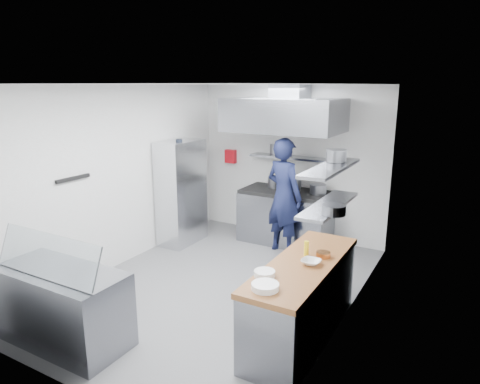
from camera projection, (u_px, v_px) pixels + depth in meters
The scene contains 35 objects.
floor at pixel (219, 285), 6.12m from camera, with size 5.00×5.00×0.00m, color #58585A.
ceiling at pixel (217, 84), 5.44m from camera, with size 5.00×5.00×0.00m, color silver.
wall_back at pixel (290, 162), 7.90m from camera, with size 3.60×0.02×2.80m, color white.
wall_front at pixel (63, 252), 3.67m from camera, with size 3.60×0.02×2.80m, color white.
wall_left at pixel (120, 177), 6.64m from camera, with size 5.00×0.02×2.80m, color white.
wall_right at pixel (350, 209), 4.93m from camera, with size 5.00×0.02×2.80m, color white.
gas_range at pixel (285, 218), 7.74m from camera, with size 1.60×0.80×0.90m, color gray.
cooktop at pixel (286, 192), 7.62m from camera, with size 1.57×0.78×0.06m, color black.
stock_pot_left at pixel (275, 182), 7.85m from camera, with size 0.25×0.25×0.20m, color slate.
stock_pot_mid at pixel (292, 184), 7.61m from camera, with size 0.31×0.31×0.24m, color slate.
stock_pot_right at pixel (318, 189), 7.40m from camera, with size 0.29×0.29×0.16m, color slate.
over_range_shelf at pixel (292, 158), 7.68m from camera, with size 1.60×0.30×0.04m, color gray.
shelf_pot_a at pixel (276, 148), 8.05m from camera, with size 0.24×0.24×0.18m, color slate.
extractor_hood at pixel (284, 115), 7.14m from camera, with size 1.90×1.15×0.55m, color gray.
hood_duct at pixel (290, 92), 7.24m from camera, with size 0.55×0.55×0.24m, color slate.
red_firebox at pixel (231, 156), 8.44m from camera, with size 0.22×0.10×0.26m, color red.
chef at pixel (284, 196), 7.15m from camera, with size 0.72×0.47×1.96m, color #121737.
wire_rack at pixel (181, 193), 7.63m from camera, with size 0.50×0.90×1.85m, color silver.
rack_bin_a at pixel (174, 202), 7.48m from camera, with size 0.15×0.18×0.17m, color white.
rack_bin_b at pixel (191, 169), 7.80m from camera, with size 0.14×0.18×0.16m, color yellow.
rack_jar at pixel (179, 144), 7.32m from camera, with size 0.11×0.11×0.18m, color black.
knife_strip at pixel (73, 178), 5.83m from camera, with size 0.04×0.55×0.05m, color black.
prep_counter_base at pixel (302, 302), 4.81m from camera, with size 0.62×2.00×0.84m, color gray.
prep_counter_top at pixel (303, 265), 4.70m from camera, with size 0.65×2.04×0.06m, color brown.
plate_stack_a at pixel (265, 286), 4.06m from camera, with size 0.27×0.27×0.06m, color white.
plate_stack_b at pixel (265, 274), 4.34m from camera, with size 0.22×0.22×0.06m, color white.
copper_pan at pixel (323, 254), 4.83m from camera, with size 0.16×0.16×0.06m, color #BC6F35.
squeeze_bottle at pixel (306, 249), 4.83m from camera, with size 0.05×0.05×0.18m, color yellow.
mixing_bowl at pixel (311, 262), 4.63m from camera, with size 0.21×0.21×0.05m, color white.
wall_shelf_lower at pixel (329, 205), 4.72m from camera, with size 0.30×1.30×0.04m, color gray.
wall_shelf_upper at pixel (331, 168), 4.62m from camera, with size 0.30×1.30×0.04m, color gray.
shelf_pot_c at pixel (334, 210), 4.30m from camera, with size 0.24×0.24×0.10m, color slate.
shelf_pot_d at pixel (336, 156), 4.86m from camera, with size 0.23×0.23×0.14m, color slate.
display_case at pixel (63, 306), 4.70m from camera, with size 1.50×0.70×0.85m, color gray.
display_glass at pixel (47, 255), 4.44m from camera, with size 1.47×0.02×0.45m, color silver.
Camera 1 is at (3.02, -4.74, 2.79)m, focal length 32.00 mm.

